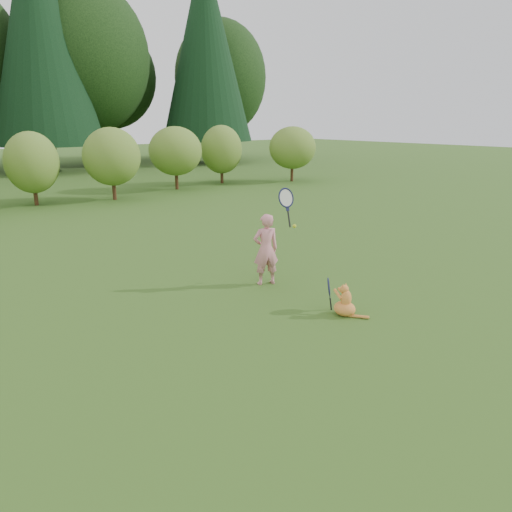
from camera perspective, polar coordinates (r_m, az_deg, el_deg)
ground at (r=8.02m, az=2.52°, el=-6.26°), size 100.00×100.00×0.00m
shrub_row at (r=19.26m, az=-24.46°, el=9.45°), size 28.00×3.00×2.80m
child at (r=9.08m, az=1.21°, el=0.97°), size 0.79×0.55×1.97m
cat at (r=7.88m, az=10.06°, el=-4.84°), size 0.39×0.71×0.70m
tennis_ball at (r=9.34m, az=4.41°, el=3.43°), size 0.07×0.07×0.07m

